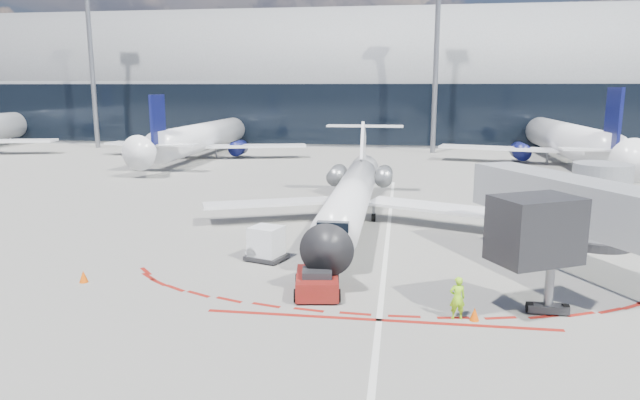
# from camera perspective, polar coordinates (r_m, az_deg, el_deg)

# --- Properties ---
(ground) EXTENTS (260.00, 260.00, 0.00)m
(ground) POSITION_cam_1_polar(r_m,az_deg,el_deg) (34.01, 6.72, -4.28)
(ground) COLOR slate
(ground) RESTS_ON ground
(apron_centerline) EXTENTS (0.25, 40.00, 0.01)m
(apron_centerline) POSITION_cam_1_polar(r_m,az_deg,el_deg) (35.94, 6.81, -3.42)
(apron_centerline) COLOR silver
(apron_centerline) RESTS_ON ground
(apron_stop_bar) EXTENTS (14.00, 0.25, 0.01)m
(apron_stop_bar) POSITION_cam_1_polar(r_m,az_deg,el_deg) (23.13, 5.93, -11.85)
(apron_stop_bar) COLOR maroon
(apron_stop_bar) RESTS_ON ground
(terminal_building) EXTENTS (150.00, 24.15, 24.00)m
(terminal_building) POSITION_cam_1_polar(r_m,az_deg,el_deg) (97.76, 7.90, 10.83)
(terminal_building) COLOR gray
(terminal_building) RESTS_ON ground
(jet_bridge) EXTENTS (10.03, 15.20, 4.90)m
(jet_bridge) POSITION_cam_1_polar(r_m,az_deg,el_deg) (31.71, 24.68, -0.79)
(jet_bridge) COLOR gray
(jet_bridge) RESTS_ON ground
(light_mast_west) EXTENTS (0.70, 0.70, 25.00)m
(light_mast_west) POSITION_cam_1_polar(r_m,az_deg,el_deg) (92.87, -21.87, 12.59)
(light_mast_west) COLOR slate
(light_mast_west) RESTS_ON ground
(light_mast_centre) EXTENTS (0.70, 0.70, 25.00)m
(light_mast_centre) POSITION_cam_1_polar(r_m,az_deg,el_deg) (80.97, 11.52, 13.46)
(light_mast_centre) COLOR slate
(light_mast_centre) RESTS_ON ground
(regional_jet) EXTENTS (20.56, 25.35, 6.35)m
(regional_jet) POSITION_cam_1_polar(r_m,az_deg,el_deg) (37.74, 3.31, 0.64)
(regional_jet) COLOR white
(regional_jet) RESTS_ON ground
(pushback_tug) EXTENTS (2.36, 4.77, 1.22)m
(pushback_tug) POSITION_cam_1_polar(r_m,az_deg,el_deg) (25.55, -0.29, -8.23)
(pushback_tug) COLOR #61160D
(pushback_tug) RESTS_ON ground
(ramp_worker) EXTENTS (0.71, 0.55, 1.75)m
(ramp_worker) POSITION_cam_1_polar(r_m,az_deg,el_deg) (23.46, 13.57, -9.49)
(ramp_worker) COLOR #97EC18
(ramp_worker) RESTS_ON ground
(uld_container) EXTENTS (2.36, 2.17, 1.82)m
(uld_container) POSITION_cam_1_polar(r_m,az_deg,el_deg) (30.40, -5.39, -4.37)
(uld_container) COLOR black
(uld_container) RESTS_ON ground
(safety_cone_left) EXTENTS (0.41, 0.41, 0.57)m
(safety_cone_left) POSITION_cam_1_polar(r_m,az_deg,el_deg) (29.29, -22.57, -7.07)
(safety_cone_left) COLOR #DF4E04
(safety_cone_left) RESTS_ON ground
(safety_cone_right) EXTENTS (0.38, 0.38, 0.53)m
(safety_cone_right) POSITION_cam_1_polar(r_m,az_deg,el_deg) (23.69, 15.19, -10.95)
(safety_cone_right) COLOR #DF4E04
(safety_cone_right) RESTS_ON ground
(bg_airliner_1) EXTENTS (31.94, 33.82, 10.33)m
(bg_airliner_1) POSITION_cam_1_polar(r_m,az_deg,el_deg) (76.28, -11.73, 8.09)
(bg_airliner_1) COLOR white
(bg_airliner_1) RESTS_ON ground
(bg_airliner_2) EXTENTS (34.90, 36.96, 11.29)m
(bg_airliner_2) POSITION_cam_1_polar(r_m,az_deg,el_deg) (74.64, 23.56, 7.70)
(bg_airliner_2) COLOR white
(bg_airliner_2) RESTS_ON ground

